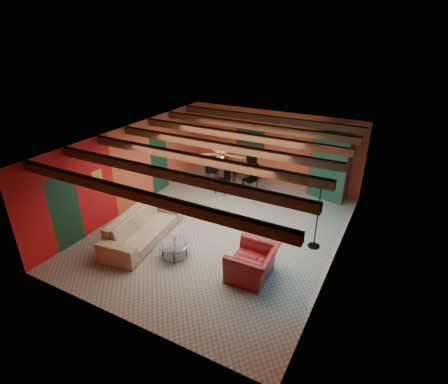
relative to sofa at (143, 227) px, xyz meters
The scene contains 11 objects.
room 3.02m from the sofa, 42.94° to the left, with size 6.52×8.01×2.71m.
sofa is the anchor object (origin of this frame).
armchair 3.35m from the sofa, ahead, with size 1.18×1.03×0.77m, color maroon.
coffee_table 1.31m from the sofa, 12.67° to the right, with size 0.86×0.86×0.44m, color white, non-canonical shape.
dining_table 4.53m from the sofa, 82.56° to the left, with size 2.11×2.11×1.10m, color silver, non-canonical shape.
armoire 6.49m from the sofa, 53.01° to the left, with size 1.22×0.60×2.13m, color maroon.
floor_lamp 4.77m from the sofa, 23.65° to the left, with size 0.40×0.40×1.97m, color black, non-canonical shape.
ceiling_fan 2.96m from the sofa, 40.85° to the left, with size 1.50×1.50×0.44m, color #472614, non-canonical shape.
painting 5.61m from the sofa, 81.78° to the left, with size 1.05×0.03×0.65m, color black.
potted_plant 6.75m from the sofa, 53.01° to the left, with size 0.46×0.40×0.51m, color #26661E.
vase 4.60m from the sofa, 82.56° to the left, with size 0.20×0.20×0.21m, color orange.
Camera 1 is at (4.29, -7.83, 5.55)m, focal length 28.45 mm.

